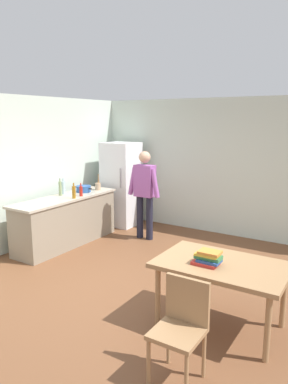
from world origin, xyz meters
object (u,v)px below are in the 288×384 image
refrigerator (121,184)px  bottle_sauce_red (81,191)px  chair (182,322)px  book_stack (208,258)px  person (145,189)px  dining_table (222,270)px  utensil_jar (98,186)px  bottle_vinegar_tall (60,188)px  bottle_oil_amber (74,192)px  cooking_pot (84,189)px  bottle_water_clear (64,188)px

refrigerator → bottle_sauce_red: bearing=-85.7°
chair → book_stack: (-0.12, 0.85, 0.29)m
person → book_stack: size_ratio=5.75×
refrigerator → dining_table: bearing=-39.3°
refrigerator → utensil_jar: refrigerator is taller
bottle_vinegar_tall → utensil_jar: bearing=72.3°
refrigerator → bottle_oil_amber: (0.13, -1.62, 0.12)m
cooking_pot → book_stack: bearing=-27.8°
refrigerator → cooking_pot: 1.09m
chair → bottle_water_clear: size_ratio=3.03×
bottle_oil_amber → bottle_water_clear: 0.45m
bottle_sauce_red → bottle_vinegar_tall: (-0.36, -0.16, 0.04)m
dining_table → bottle_sauce_red: 3.46m
person → utensil_jar: (-0.96, -0.23, 0.00)m
bottle_water_clear → book_stack: bottle_water_clear is taller
person → bottle_oil_amber: person is taller
refrigerator → chair: refrigerator is taller
bottle_oil_amber → utensil_jar: bearing=99.4°
utensil_jar → bottle_oil_amber: size_ratio=1.14×
person → bottle_vinegar_tall: person is taller
bottle_sauce_red → bottle_water_clear: bottle_water_clear is taller
chair → utensil_jar: bearing=136.1°
bottle_water_clear → person: bearing=35.8°
dining_table → chair: (-0.00, -0.97, -0.14)m
bottle_oil_amber → dining_table: bearing=-18.9°
chair → utensil_jar: (-3.31, 2.89, 0.44)m
person → bottle_vinegar_tall: size_ratio=5.31×
bottle_vinegar_tall → refrigerator: bearing=80.6°
refrigerator → book_stack: size_ratio=6.08×
cooking_pot → bottle_oil_amber: bearing=-65.0°
refrigerator → dining_table: 4.27m
utensil_jar → book_stack: utensil_jar is taller
utensil_jar → bottle_sauce_red: (0.11, -0.62, 0.02)m
utensil_jar → dining_table: bearing=-30.1°
refrigerator → utensil_jar: 0.78m
dining_table → bottle_water_clear: (-3.59, 1.25, 0.35)m
cooking_pot → book_stack: 3.74m
utensil_jar → bottle_water_clear: (-0.28, -0.67, 0.05)m
utensil_jar → bottle_sauce_red: bearing=-79.6°
dining_table → cooking_pot: bearing=154.7°
bottle_oil_amber → refrigerator: bearing=94.6°
bottle_water_clear → bottle_oil_amber: bearing=-22.1°
cooking_pot → dining_table: bearing=-25.3°
bottle_oil_amber → book_stack: (3.05, -1.20, -0.19)m
refrigerator → bottle_sauce_red: (0.11, -1.40, 0.10)m
person → dining_table: bearing=-42.4°
cooking_pot → bottle_sauce_red: (0.22, -0.32, 0.04)m
cooking_pot → bottle_vinegar_tall: (-0.14, -0.48, 0.08)m
person → refrigerator: bearing=149.8°
person → bottle_water_clear: (-1.24, -0.89, 0.05)m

